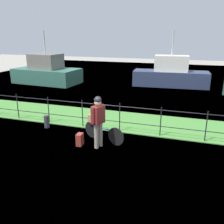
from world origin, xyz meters
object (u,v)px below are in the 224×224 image
(cyclist_person, at_px, (98,118))
(mooring_bollard, at_px, (47,122))
(moored_boat_near, at_px, (47,72))
(wooden_crate, at_px, (95,118))
(backpack_on_paving, at_px, (80,139))
(terrier_dog, at_px, (95,113))
(bicycle_main, at_px, (103,132))
(moored_boat_mid, at_px, (171,75))

(cyclist_person, bearing_deg, mooring_bollard, 158.90)
(mooring_bollard, height_order, moored_boat_near, moored_boat_near)
(cyclist_person, bearing_deg, wooden_crate, 121.43)
(mooring_bollard, bearing_deg, cyclist_person, -21.10)
(cyclist_person, xyz_separation_m, backpack_on_paving, (-0.63, -0.07, -0.80))
(moored_boat_near, bearing_deg, mooring_bollard, -57.90)
(terrier_dog, xyz_separation_m, backpack_on_paving, (-0.28, -0.66, -0.74))
(bicycle_main, height_order, mooring_bollard, bicycle_main)
(terrier_dog, bearing_deg, bicycle_main, -19.13)
(wooden_crate, xyz_separation_m, terrier_dog, (0.02, -0.01, 0.21))
(wooden_crate, height_order, terrier_dog, terrier_dog)
(cyclist_person, distance_m, backpack_on_paving, 1.02)
(wooden_crate, xyz_separation_m, moored_boat_near, (-7.12, 8.28, 0.05))
(backpack_on_paving, height_order, moored_boat_near, moored_boat_near)
(cyclist_person, relative_size, mooring_bollard, 3.43)
(bicycle_main, height_order, moored_boat_near, moored_boat_near)
(wooden_crate, distance_m, backpack_on_paving, 0.90)
(mooring_bollard, bearing_deg, terrier_dog, -9.86)
(backpack_on_paving, bearing_deg, mooring_bollard, -122.30)
(bicycle_main, distance_m, moored_boat_near, 11.26)
(cyclist_person, relative_size, moored_boat_mid, 0.33)
(bicycle_main, bearing_deg, wooden_crate, 160.87)
(terrier_dog, relative_size, cyclist_person, 0.19)
(terrier_dog, bearing_deg, wooden_crate, 160.87)
(bicycle_main, relative_size, backpack_on_paving, 3.91)
(moored_boat_mid, bearing_deg, cyclist_person, -96.96)
(moored_boat_mid, bearing_deg, bicycle_main, -97.37)
(moored_boat_near, xyz_separation_m, moored_boat_mid, (8.78, 1.67, -0.01))
(wooden_crate, bearing_deg, moored_boat_mid, 80.55)
(wooden_crate, height_order, backpack_on_paving, wooden_crate)
(moored_boat_near, bearing_deg, backpack_on_paving, -52.54)
(wooden_crate, relative_size, backpack_on_paving, 0.96)
(wooden_crate, distance_m, moored_boat_near, 10.93)
(wooden_crate, bearing_deg, bicycle_main, -19.13)
(bicycle_main, relative_size, moored_boat_near, 0.32)
(terrier_dog, bearing_deg, mooring_bollard, 170.14)
(backpack_on_paving, bearing_deg, cyclist_person, 92.62)
(moored_boat_near, distance_m, moored_boat_mid, 8.94)
(bicycle_main, height_order, terrier_dog, terrier_dog)
(wooden_crate, bearing_deg, moored_boat_near, 130.69)
(mooring_bollard, xyz_separation_m, moored_boat_mid, (3.82, 9.59, 0.53))
(wooden_crate, xyz_separation_m, moored_boat_mid, (1.66, 9.96, 0.04))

